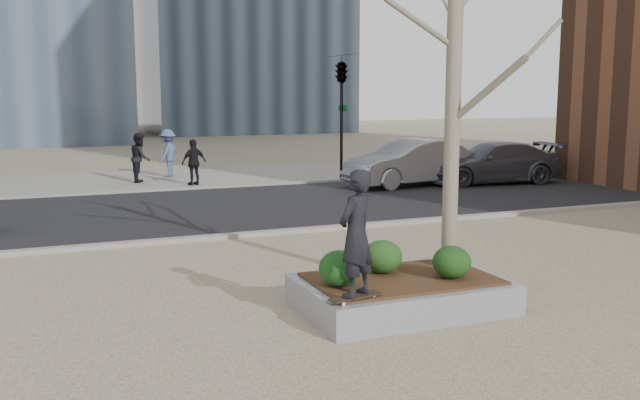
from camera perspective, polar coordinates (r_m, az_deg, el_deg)
name	(u,v)px	position (r m, az deg, el deg)	size (l,w,h in m)	color
ground	(340,317)	(10.46, 1.64, -9.33)	(120.00, 120.00, 0.00)	tan
street	(192,210)	(19.78, -10.18, -0.78)	(60.00, 8.00, 0.02)	black
far_sidewalk	(151,180)	(26.60, -13.37, 1.56)	(60.00, 6.00, 0.02)	gray
planter	(401,294)	(10.82, 6.53, -7.51)	(3.00, 2.00, 0.45)	gray
planter_mulch	(402,279)	(10.76, 6.55, -6.26)	(2.70, 1.70, 0.04)	#382314
sycamore_tree	(454,54)	(11.18, 10.69, 11.39)	(2.80, 2.80, 6.60)	gray
shrub_left	(340,268)	(10.16, 1.61, -5.49)	(0.61, 0.61, 0.52)	#133510
shrub_middle	(383,257)	(10.92, 5.03, -4.53)	(0.60, 0.60, 0.51)	#1D3F14
shrub_right	(452,262)	(10.76, 10.50, -4.91)	(0.57, 0.57, 0.49)	black
skateboard	(356,299)	(9.65, 2.86, -7.88)	(0.78, 0.20, 0.07)	black
skateboarder	(356,234)	(9.43, 2.90, -2.70)	(0.62, 0.41, 1.70)	black
car_silver	(412,163)	(24.51, 7.34, 2.97)	(1.64, 4.71, 1.55)	#9C9FA3
car_third	(491,163)	(25.65, 13.55, 2.91)	(1.99, 4.89, 1.42)	#4C4C56
pedestrian_a	(140,158)	(25.96, -14.19, 3.32)	(0.84, 0.66, 1.74)	black
pedestrian_b	(168,153)	(27.32, -12.07, 3.69)	(1.15, 0.66, 1.78)	#44537B
pedestrian_c	(194,162)	(24.71, -10.05, 2.99)	(0.92, 0.38, 1.57)	black
traffic_light_far	(341,118)	(25.95, 1.73, 6.58)	(0.60, 2.48, 4.50)	black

